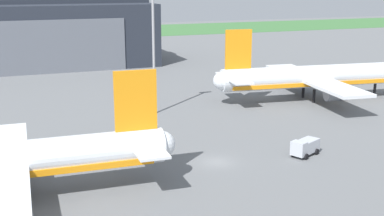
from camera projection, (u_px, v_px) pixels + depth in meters
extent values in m
plane|color=slate|center=(217.00, 162.00, 64.68)|extent=(440.00, 440.00, 0.00)
cube|color=#3E723B|center=(57.00, 33.00, 224.90)|extent=(440.00, 56.00, 0.08)
sphere|color=silver|center=(162.00, 144.00, 57.64)|extent=(3.12, 3.12, 3.12)
cube|color=orange|center=(136.00, 101.00, 55.40)|extent=(4.78, 0.59, 6.80)
cube|color=silver|center=(137.00, 135.00, 59.61)|extent=(3.52, 5.73, 0.28)
cube|color=silver|center=(150.00, 151.00, 54.10)|extent=(3.52, 5.73, 0.28)
cube|color=silver|center=(1.00, 143.00, 59.83)|extent=(6.43, 14.50, 0.56)
cylinder|color=black|center=(9.00, 182.00, 55.09)|extent=(0.56, 0.56, 2.43)
cylinder|color=black|center=(9.00, 197.00, 51.23)|extent=(0.56, 0.56, 2.43)
cylinder|color=silver|center=(317.00, 76.00, 97.71)|extent=(39.04, 8.79, 4.28)
sphere|color=silver|center=(222.00, 81.00, 93.05)|extent=(3.34, 3.34, 3.34)
cube|color=orange|center=(316.00, 82.00, 98.00)|extent=(35.96, 8.47, 0.75)
cube|color=orange|center=(238.00, 49.00, 92.38)|extent=(5.06, 0.99, 7.27)
cube|color=silver|center=(240.00, 81.00, 90.51)|extent=(4.17, 6.36, 0.28)
cube|color=silver|center=(228.00, 75.00, 96.51)|extent=(4.17, 6.36, 0.28)
cube|color=silver|center=(336.00, 88.00, 89.42)|extent=(7.94, 15.80, 0.56)
cube|color=silver|center=(293.00, 71.00, 105.89)|extent=(7.94, 15.80, 0.56)
cylinder|color=gray|center=(336.00, 94.00, 91.11)|extent=(4.31, 2.81, 2.35)
cylinder|color=gray|center=(299.00, 79.00, 105.30)|extent=(4.31, 2.81, 2.35)
cylinder|color=black|center=(375.00, 90.00, 101.72)|extent=(0.56, 0.56, 2.58)
cylinder|color=black|center=(314.00, 96.00, 96.07)|extent=(0.56, 0.56, 2.58)
cylinder|color=black|center=(303.00, 91.00, 100.29)|extent=(0.56, 0.56, 2.58)
cube|color=#B7BCC6|center=(299.00, 149.00, 65.74)|extent=(2.00, 2.27, 1.87)
cube|color=#B7BCC6|center=(308.00, 145.00, 67.35)|extent=(3.70, 3.08, 1.65)
cylinder|color=black|center=(293.00, 153.00, 66.83)|extent=(0.83, 0.58, 0.80)
cylinder|color=black|center=(306.00, 157.00, 65.45)|extent=(0.83, 0.58, 0.80)
cylinder|color=black|center=(303.00, 148.00, 68.74)|extent=(0.83, 0.58, 0.80)
cylinder|color=black|center=(317.00, 152.00, 67.36)|extent=(0.83, 0.58, 0.80)
cylinder|color=#99999E|center=(154.00, 51.00, 85.90)|extent=(0.44, 0.44, 21.96)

